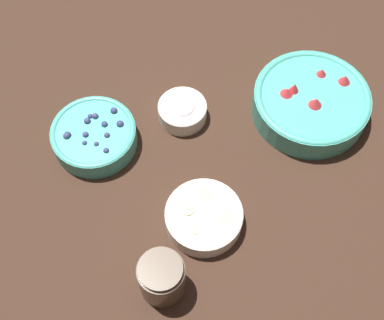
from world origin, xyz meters
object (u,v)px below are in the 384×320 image
Objects in this scene: bowl_blueberries at (94,135)px; jar_chocolate at (162,278)px; bowl_bananas at (204,217)px; bowl_cream at (182,110)px; bowl_strawberries at (311,102)px.

bowl_blueberries is 1.74× the size of jar_chocolate.
bowl_bananas is 0.15m from jar_chocolate.
jar_chocolate is (-0.27, -0.28, 0.02)m from bowl_cream.
bowl_strawberries is 0.36m from bowl_bananas.
bowl_cream is 0.39m from jar_chocolate.
bowl_blueberries is 0.36m from jar_chocolate.
bowl_bananas is 1.43× the size of bowl_cream.
bowl_strawberries is at bearing 13.35° from jar_chocolate.
bowl_cream is (0.19, -0.06, -0.00)m from bowl_blueberries.
bowl_cream is at bearing -18.21° from bowl_blueberries.
jar_chocolate is (-0.14, -0.05, 0.02)m from bowl_bananas.
bowl_blueberries is 1.68× the size of bowl_cream.
bowl_blueberries is 1.18× the size of bowl_bananas.
bowl_cream is (0.12, 0.23, -0.00)m from bowl_bananas.
bowl_cream is at bearing 61.58° from bowl_bananas.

